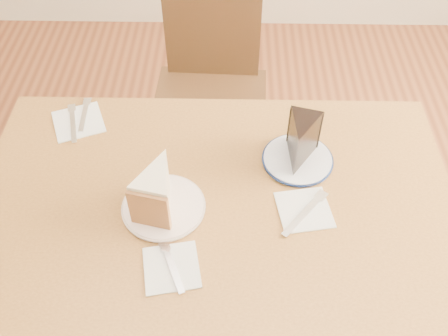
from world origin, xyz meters
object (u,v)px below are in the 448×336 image
(chocolate_cake, at_px, (300,144))
(plate_navy, at_px, (298,160))
(carrot_cake, at_px, (159,188))
(plate_cream, at_px, (164,207))
(table, at_px, (215,229))
(chair_far, at_px, (211,93))

(chocolate_cake, bearing_deg, plate_navy, -87.12)
(carrot_cake, xyz_separation_m, chocolate_cake, (0.34, 0.15, 0.00))
(carrot_cake, bearing_deg, plate_navy, 36.76)
(plate_cream, bearing_deg, carrot_cake, 117.61)
(table, distance_m, plate_navy, 0.28)
(plate_cream, relative_size, plate_navy, 1.09)
(plate_navy, bearing_deg, carrot_cake, -156.32)
(chair_far, distance_m, chocolate_cake, 0.74)
(chair_far, height_order, plate_navy, chair_far)
(chair_far, bearing_deg, plate_navy, 115.66)
(chair_far, distance_m, carrot_cake, 0.83)
(plate_cream, distance_m, carrot_cake, 0.06)
(plate_cream, height_order, carrot_cake, carrot_cake)
(plate_cream, distance_m, chocolate_cake, 0.38)
(chair_far, height_order, chocolate_cake, chocolate_cake)
(table, xyz_separation_m, chocolate_cake, (0.21, 0.15, 0.17))
(chair_far, distance_m, plate_cream, 0.81)
(carrot_cake, height_order, chocolate_cake, chocolate_cake)
(carrot_cake, bearing_deg, chocolate_cake, 36.26)
(chair_far, relative_size, plate_cream, 4.42)
(table, distance_m, chocolate_cake, 0.31)
(chair_far, bearing_deg, carrot_cake, 85.74)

